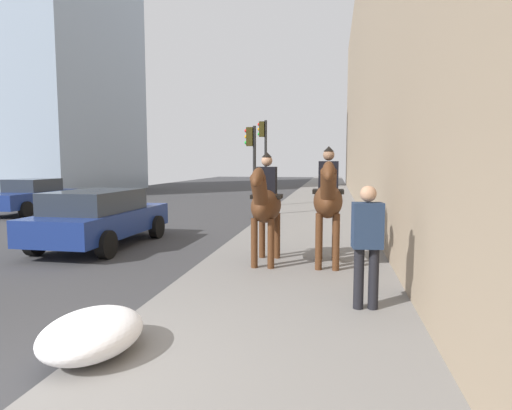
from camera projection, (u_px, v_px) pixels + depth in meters
The scene contains 9 objects.
glass_office_tower at pixel (43, 22), 30.76m from camera, with size 12.00×10.00×24.21m, color #8C9EB2.
mounted_horse_near at pixel (266, 204), 8.48m from camera, with size 2.15×0.60×2.21m.
mounted_horse_far at pixel (328, 199), 8.32m from camera, with size 2.15×0.61×2.32m.
pedestrian_greeting at pixel (367, 239), 5.85m from camera, with size 0.30×0.43×1.70m.
car_near_lane at pixel (100, 217), 10.88m from camera, with size 4.35×2.04×1.44m.
car_mid_lane at pixel (30, 196), 18.09m from camera, with size 4.31×1.95×1.44m.
traffic_light_near_curb at pixel (252, 156), 16.21m from camera, with size 0.20×0.44×3.49m.
traffic_light_far_curb at pixel (264, 150), 19.94m from camera, with size 0.20×0.44×4.06m.
snow_pile_near at pixel (92, 333), 4.52m from camera, with size 1.28×0.98×0.44m, color white.
Camera 1 is at (-3.26, -2.62, 2.13)m, focal length 30.25 mm.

